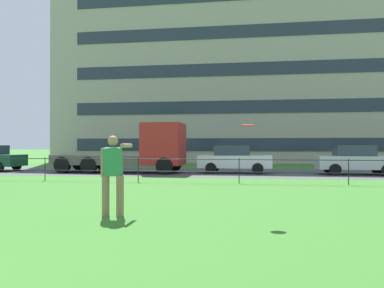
% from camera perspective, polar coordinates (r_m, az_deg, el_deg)
% --- Properties ---
extents(street_strip, '(80.00, 7.66, 0.01)m').
position_cam_1_polar(street_strip, '(22.33, -3.31, -4.13)').
color(street_strip, '#4C4C51').
rests_on(street_strip, ground).
extents(park_fence, '(33.44, 0.04, 1.00)m').
position_cam_1_polar(park_fence, '(16.13, -8.00, -3.23)').
color(park_fence, black).
rests_on(park_fence, ground).
extents(person_thrower, '(0.51, 0.77, 1.72)m').
position_cam_1_polar(person_thrower, '(8.38, -11.67, -4.16)').
color(person_thrower, '#846B4C').
rests_on(person_thrower, ground).
extents(frisbee, '(0.32, 0.32, 0.05)m').
position_cam_1_polar(frisbee, '(8.12, 8.32, 2.77)').
color(frisbee, red).
extents(flatbed_truck_right, '(7.35, 2.58, 2.75)m').
position_cam_1_polar(flatbed_truck_right, '(21.60, -8.01, -1.04)').
color(flatbed_truck_right, '#B22323').
rests_on(flatbed_truck_right, ground).
extents(car_white_far_right, '(4.04, 1.89, 1.54)m').
position_cam_1_polar(car_white_far_right, '(21.34, 6.32, -2.23)').
color(car_white_far_right, silver).
rests_on(car_white_far_right, ground).
extents(car_silver_left, '(4.01, 1.84, 1.54)m').
position_cam_1_polar(car_silver_left, '(21.72, 23.21, -2.17)').
color(car_silver_left, '#B7BABF').
rests_on(car_silver_left, ground).
extents(apartment_building_background, '(33.91, 10.68, 19.79)m').
position_cam_1_polar(apartment_building_background, '(39.10, 6.45, 12.11)').
color(apartment_building_background, '#ADA393').
rests_on(apartment_building_background, ground).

